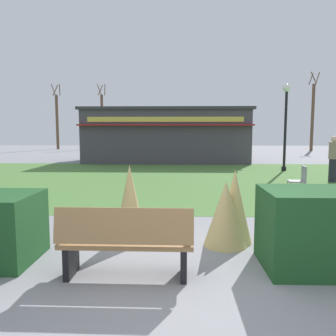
{
  "coord_description": "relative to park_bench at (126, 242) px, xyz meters",
  "views": [
    {
      "loc": [
        0.01,
        -3.76,
        1.88
      ],
      "look_at": [
        -0.27,
        4.39,
        0.98
      ],
      "focal_mm": 36.39,
      "sensor_mm": 36.0,
      "label": 1
    }
  ],
  "objects": [
    {
      "name": "ground_plane",
      "position": [
        0.67,
        -0.39,
        -0.48
      ],
      "size": [
        80.0,
        80.0,
        0.0
      ],
      "primitive_type": "plane",
      "color": "gray"
    },
    {
      "name": "lawn_patch",
      "position": [
        0.67,
        9.17,
        -0.48
      ],
      "size": [
        36.0,
        12.0,
        0.01
      ],
      "primitive_type": "cube",
      "color": "#4C7A38",
      "rests_on": "ground_plane"
    },
    {
      "name": "park_bench",
      "position": [
        0.0,
        0.0,
        0.0
      ],
      "size": [
        1.7,
        0.54,
        0.95
      ],
      "color": "#9E7547",
      "rests_on": "ground_plane"
    },
    {
      "name": "ornamental_grass_behind_left",
      "position": [
        -0.16,
        1.48,
        0.17
      ],
      "size": [
        0.55,
        0.55,
        1.31
      ],
      "primitive_type": "cone",
      "color": "tan",
      "rests_on": "ground_plane"
    },
    {
      "name": "ornamental_grass_behind_right",
      "position": [
        1.6,
        1.47,
        0.14
      ],
      "size": [
        0.6,
        0.6,
        1.24
      ],
      "primitive_type": "cone",
      "color": "tan",
      "rests_on": "ground_plane"
    },
    {
      "name": "ornamental_grass_behind_center",
      "position": [
        1.43,
        1.3,
        0.05
      ],
      "size": [
        0.71,
        0.71,
        1.07
      ],
      "primitive_type": "cone",
      "color": "tan",
      "rests_on": "ground_plane"
    },
    {
      "name": "lamppost_far",
      "position": [
        5.61,
        11.99,
        2.06
      ],
      "size": [
        0.36,
        0.36,
        4.02
      ],
      "color": "black",
      "rests_on": "ground_plane"
    },
    {
      "name": "food_kiosk",
      "position": [
        -0.12,
        17.09,
        1.13
      ],
      "size": [
        9.89,
        5.23,
        3.21
      ],
      "color": "#47424C",
      "rests_on": "ground_plane"
    },
    {
      "name": "cafe_chair_center",
      "position": [
        4.08,
        5.5,
        0.05
      ],
      "size": [
        0.48,
        0.48,
        0.89
      ],
      "color": "gray",
      "rests_on": "ground_plane"
    },
    {
      "name": "person_strolling",
      "position": [
        6.3,
        8.44,
        0.38
      ],
      "size": [
        0.34,
        0.34,
        1.69
      ],
      "rotation": [
        0.0,
        0.0,
        0.92
      ],
      "color": "#23232D",
      "rests_on": "ground_plane"
    },
    {
      "name": "parked_car_west_slot",
      "position": [
        -2.12,
        24.86,
        0.16
      ],
      "size": [
        4.26,
        2.18,
        1.2
      ],
      "color": "navy",
      "rests_on": "ground_plane"
    },
    {
      "name": "tree_left_bg",
      "position": [
        -11.73,
        30.24,
        2.42
      ],
      "size": [
        0.91,
        0.96,
        6.53
      ],
      "color": "brown",
      "rests_on": "ground_plane"
    },
    {
      "name": "tree_right_bg",
      "position": [
        13.1,
        28.36,
        2.78
      ],
      "size": [
        0.91,
        0.96,
        7.25
      ],
      "color": "brown",
      "rests_on": "ground_plane"
    },
    {
      "name": "tree_center_bg",
      "position": [
        -7.51,
        31.91,
        2.51
      ],
      "size": [
        0.91,
        0.96,
        6.72
      ],
      "color": "brown",
      "rests_on": "ground_plane"
    }
  ]
}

